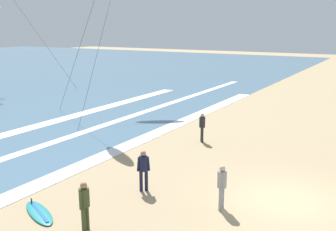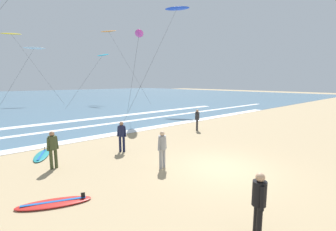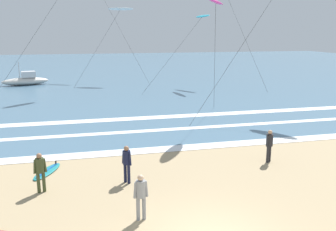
{
  "view_description": "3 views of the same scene",
  "coord_description": "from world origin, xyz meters",
  "px_view_note": "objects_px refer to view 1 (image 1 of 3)",
  "views": [
    {
      "loc": [
        -13.3,
        -2.87,
        6.14
      ],
      "look_at": [
        -1.33,
        4.18,
        2.92
      ],
      "focal_mm": 41.26,
      "sensor_mm": 36.0,
      "label": 1
    },
    {
      "loc": [
        -7.99,
        -5.42,
        3.65
      ],
      "look_at": [
        0.68,
        4.21,
        1.73
      ],
      "focal_mm": 24.78,
      "sensor_mm": 36.0,
      "label": 2
    },
    {
      "loc": [
        -3.58,
        -9.2,
        6.12
      ],
      "look_at": [
        -0.02,
        5.61,
        2.61
      ],
      "focal_mm": 38.83,
      "sensor_mm": 36.0,
      "label": 3
    }
  ],
  "objects_px": {
    "surfer_left_far": "(222,183)",
    "surfer_foreground_main": "(84,202)",
    "surfer_left_near": "(202,125)",
    "surfer_background_far": "(143,167)",
    "surfboard_left_pile": "(39,213)"
  },
  "relations": [
    {
      "from": "surfer_background_far",
      "to": "surfboard_left_pile",
      "type": "xyz_separation_m",
      "value": [
        -3.34,
        1.99,
        -0.91
      ]
    },
    {
      "from": "surfer_left_near",
      "to": "surfer_background_far",
      "type": "relative_size",
      "value": 1.0
    },
    {
      "from": "surfer_left_far",
      "to": "surfer_background_far",
      "type": "bearing_deg",
      "value": 91.25
    },
    {
      "from": "surfer_left_near",
      "to": "surfer_foreground_main",
      "type": "xyz_separation_m",
      "value": [
        -10.29,
        -0.99,
        0.0
      ]
    },
    {
      "from": "surfer_background_far",
      "to": "surfer_left_far",
      "type": "height_order",
      "value": "same"
    },
    {
      "from": "surfer_left_near",
      "to": "surfer_background_far",
      "type": "xyz_separation_m",
      "value": [
        -6.93,
        -0.87,
        0.0
      ]
    },
    {
      "from": "surfer_foreground_main",
      "to": "surfer_left_far",
      "type": "bearing_deg",
      "value": -41.4
    },
    {
      "from": "surfer_background_far",
      "to": "surfer_foreground_main",
      "type": "relative_size",
      "value": 1.0
    },
    {
      "from": "surfer_left_far",
      "to": "surfer_foreground_main",
      "type": "xyz_separation_m",
      "value": [
        -3.44,
        3.03,
        0.0
      ]
    },
    {
      "from": "surfer_left_near",
      "to": "surfer_background_far",
      "type": "height_order",
      "value": "same"
    },
    {
      "from": "surfer_left_far",
      "to": "surfer_left_near",
      "type": "bearing_deg",
      "value": 30.38
    },
    {
      "from": "surfer_left_near",
      "to": "surfboard_left_pile",
      "type": "xyz_separation_m",
      "value": [
        -10.26,
        1.12,
        -0.91
      ]
    },
    {
      "from": "surfer_background_far",
      "to": "surfer_left_far",
      "type": "distance_m",
      "value": 3.15
    },
    {
      "from": "surfer_left_far",
      "to": "surfboard_left_pile",
      "type": "relative_size",
      "value": 0.74
    },
    {
      "from": "surfer_left_near",
      "to": "surfer_foreground_main",
      "type": "height_order",
      "value": "same"
    }
  ]
}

